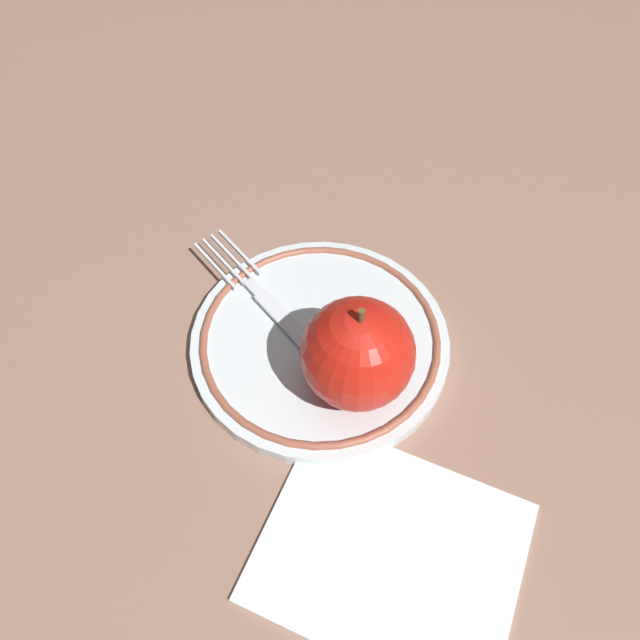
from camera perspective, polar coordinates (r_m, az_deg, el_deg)
name	(u,v)px	position (r m, az deg, el deg)	size (l,w,h in m)	color
ground_plane	(346,329)	(0.49, 2.42, -0.85)	(2.00, 2.00, 0.00)	#8B6553
plate	(320,341)	(0.47, 0.00, -1.90)	(0.19, 0.19, 0.01)	silver
apple_red_whole	(358,354)	(0.41, 3.47, -3.08)	(0.08, 0.08, 0.09)	red
fork	(270,304)	(0.48, -4.57, 1.42)	(0.13, 0.14, 0.00)	silver
napkin_folded	(391,551)	(0.41, 6.48, -20.23)	(0.16, 0.13, 0.01)	white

